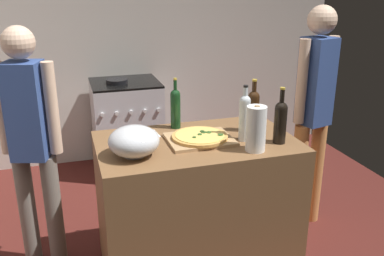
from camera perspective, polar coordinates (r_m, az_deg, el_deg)
The scene contains 15 objects.
ground_plane at distance 3.63m, azimuth -5.44°, elevation -11.79°, with size 4.69×3.27×0.02m, color #511E19.
kitchen_wall_rear at distance 4.51m, azimuth -9.68°, elevation 11.96°, with size 4.69×0.10×2.60m, color #BCB7AD.
counter at distance 2.84m, azimuth 0.60°, elevation -10.31°, with size 1.24×0.74×0.91m, color brown.
cutting_board at distance 2.64m, azimuth 1.05°, elevation -1.55°, with size 0.40×0.32×0.02m, color tan.
pizza at distance 2.63m, azimuth 1.06°, elevation -1.12°, with size 0.35×0.35×0.03m.
mixing_bowl at distance 2.41m, azimuth -7.81°, elevation -1.78°, with size 0.29×0.29×0.18m.
paper_towel_roll at distance 2.48m, azimuth 8.60°, elevation -0.11°, with size 0.12×0.12×0.27m.
wine_bottle_amber at distance 2.62m, azimuth 7.07°, elevation 1.65°, with size 0.07×0.07×0.35m.
wine_bottle_green at distance 2.62m, azimuth 11.79°, elevation 1.05°, with size 0.08×0.08×0.35m.
wine_bottle_dark at distance 2.83m, azimuth -2.24°, elevation 2.86°, with size 0.07×0.07×0.34m.
wine_bottle_clear at distance 2.80m, azimuth 8.23°, elevation 2.56°, with size 0.07×0.07×0.35m.
recipe_sheet at distance 2.75m, azimuth -6.75°, elevation -0.98°, with size 0.21×0.15×0.00m, color white.
stove at distance 4.31m, azimuth -8.71°, elevation 0.21°, with size 0.65×0.62×0.96m.
person_in_stripes at distance 2.82m, azimuth -20.82°, elevation -1.32°, with size 0.37×0.25×1.62m.
person_in_red at distance 3.25m, azimuth 16.02°, elevation 2.82°, with size 0.36×0.24×1.70m.
Camera 1 is at (-0.58, -1.72, 1.86)m, focal length 39.70 mm.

